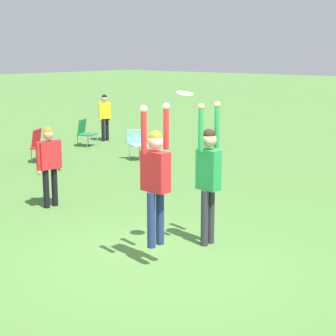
# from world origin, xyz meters

# --- Properties ---
(ground_plane) EXTENTS (120.00, 120.00, 0.00)m
(ground_plane) POSITION_xyz_m (0.00, 0.00, 0.00)
(ground_plane) COLOR #4C7A38
(person_jumping) EXTENTS (0.57, 0.42, 2.05)m
(person_jumping) POSITION_xyz_m (-0.22, -0.11, 1.36)
(person_jumping) COLOR navy
(person_jumping) RESTS_ON ground_plane
(person_defending) EXTENTS (0.52, 0.37, 2.27)m
(person_defending) POSITION_xyz_m (0.96, -0.16, 1.22)
(person_defending) COLOR #2D2D38
(person_defending) RESTS_ON ground_plane
(frisbee) EXTENTS (0.26, 0.25, 0.06)m
(frisbee) POSITION_xyz_m (0.40, -0.13, 2.44)
(frisbee) COLOR white
(camping_chair_0) EXTENTS (0.67, 0.74, 0.92)m
(camping_chair_0) POSITION_xyz_m (3.36, 7.42, 0.53)
(camping_chair_0) COLOR gray
(camping_chair_0) RESTS_ON ground_plane
(camping_chair_3) EXTENTS (0.63, 0.69, 0.86)m
(camping_chair_3) POSITION_xyz_m (5.39, 5.63, 0.52)
(camping_chair_3) COLOR gray
(camping_chair_3) RESTS_ON ground_plane
(camping_chair_4) EXTENTS (0.70, 0.76, 0.86)m
(camping_chair_4) POSITION_xyz_m (6.00, 8.55, 0.49)
(camping_chair_4) COLOR gray
(camping_chair_4) RESTS_ON ground_plane
(person_spectator_near) EXTENTS (0.61, 0.24, 1.60)m
(person_spectator_near) POSITION_xyz_m (0.71, 3.52, 0.95)
(person_spectator_near) COLOR black
(person_spectator_near) RESTS_ON ground_plane
(person_spectator_far) EXTENTS (0.56, 0.40, 1.59)m
(person_spectator_far) POSITION_xyz_m (7.16, 8.84, 0.94)
(person_spectator_far) COLOR black
(person_spectator_far) RESTS_ON ground_plane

